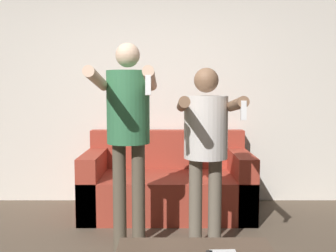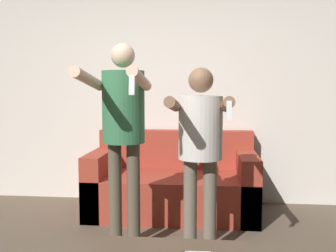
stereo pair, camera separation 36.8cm
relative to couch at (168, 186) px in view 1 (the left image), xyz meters
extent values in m
cube|color=silver|center=(-0.20, 0.49, 1.06)|extent=(6.40, 0.06, 2.70)
cube|color=#9E3828|center=(0.00, -0.04, -0.08)|extent=(1.78, 0.92, 0.43)
cube|color=#9E3828|center=(0.00, 0.34, 0.36)|extent=(1.78, 0.16, 0.44)
cube|color=#9E3828|center=(-0.79, -0.04, 0.04)|extent=(0.20, 0.92, 0.67)
cube|color=#9E3828|center=(0.79, -0.04, 0.04)|extent=(0.20, 0.92, 0.67)
cylinder|color=brown|center=(-0.39, -1.05, 0.16)|extent=(0.11, 0.11, 0.91)
cylinder|color=brown|center=(-0.24, -1.05, 0.16)|extent=(0.11, 0.11, 0.91)
cylinder|color=#337047|center=(-0.31, -1.05, 0.91)|extent=(0.35, 0.35, 0.58)
sphere|color=beige|center=(-0.31, -1.05, 1.33)|extent=(0.19, 0.19, 0.19)
cylinder|color=beige|center=(-0.51, -1.36, 1.13)|extent=(0.08, 0.63, 0.17)
cylinder|color=beige|center=(-0.12, -1.36, 1.13)|extent=(0.08, 0.63, 0.17)
cube|color=white|center=(-0.12, -1.66, 1.08)|extent=(0.04, 0.05, 0.13)
cylinder|color=#6B6051|center=(0.23, -1.05, 0.10)|extent=(0.11, 0.11, 0.79)
cylinder|color=#6B6051|center=(0.39, -1.05, 0.10)|extent=(0.11, 0.11, 0.79)
cylinder|color=silver|center=(0.31, -1.05, 0.75)|extent=(0.35, 0.35, 0.51)
sphere|color=brown|center=(0.31, -1.05, 1.13)|extent=(0.20, 0.20, 0.20)
cylinder|color=brown|center=(0.12, -1.32, 0.94)|extent=(0.08, 0.56, 0.14)
cylinder|color=brown|center=(0.51, -1.32, 0.94)|extent=(0.08, 0.56, 0.14)
cube|color=white|center=(0.51, -1.60, 0.92)|extent=(0.04, 0.04, 0.13)
camera|label=1|loc=(0.01, -4.21, 1.06)|focal=42.00mm
camera|label=2|loc=(0.37, -4.19, 1.06)|focal=42.00mm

